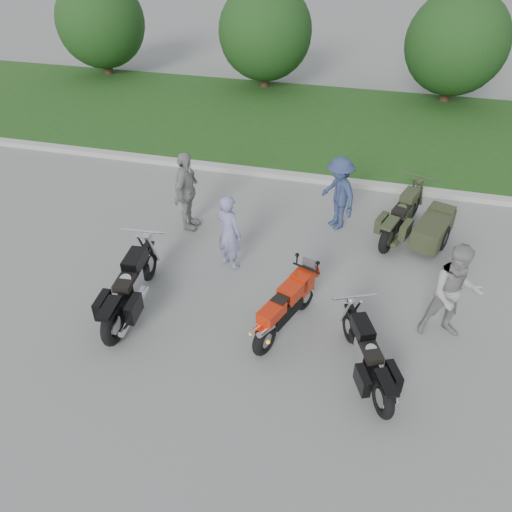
% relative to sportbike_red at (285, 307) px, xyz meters
% --- Properties ---
extents(ground, '(80.00, 80.00, 0.00)m').
position_rel_sportbike_red_xyz_m(ground, '(-0.70, -0.05, -0.55)').
color(ground, gray).
rests_on(ground, ground).
extents(curb, '(60.00, 0.30, 0.15)m').
position_rel_sportbike_red_xyz_m(curb, '(-0.70, 5.95, -0.48)').
color(curb, '#B6B3AB').
rests_on(curb, ground).
extents(grass_strip, '(60.00, 8.00, 0.14)m').
position_rel_sportbike_red_xyz_m(grass_strip, '(-0.70, 10.10, -0.48)').
color(grass_strip, '#2C6221').
rests_on(grass_strip, ground).
extents(tree_far_left, '(3.60, 3.60, 4.00)m').
position_rel_sportbike_red_xyz_m(tree_far_left, '(-10.70, 13.45, 1.64)').
color(tree_far_left, '#3F2B1C').
rests_on(tree_far_left, ground).
extents(tree_mid_left, '(3.60, 3.60, 4.00)m').
position_rel_sportbike_red_xyz_m(tree_mid_left, '(-3.70, 13.45, 1.64)').
color(tree_mid_left, '#3F2B1C').
rests_on(tree_mid_left, ground).
extents(tree_mid_right, '(3.60, 3.60, 4.00)m').
position_rel_sportbike_red_xyz_m(tree_mid_right, '(3.30, 13.45, 1.64)').
color(tree_mid_right, '#3F2B1C').
rests_on(tree_mid_right, ground).
extents(sportbike_red, '(0.84, 1.92, 0.94)m').
position_rel_sportbike_red_xyz_m(sportbike_red, '(0.00, 0.00, 0.00)').
color(sportbike_red, black).
rests_on(sportbike_red, ground).
extents(cruiser_left, '(0.56, 2.57, 0.99)m').
position_rel_sportbike_red_xyz_m(cruiser_left, '(-2.90, -0.22, -0.05)').
color(cruiser_left, black).
rests_on(cruiser_left, ground).
extents(cruiser_right, '(1.05, 2.07, 0.85)m').
position_rel_sportbike_red_xyz_m(cruiser_right, '(1.52, -0.73, -0.12)').
color(cruiser_right, black).
rests_on(cruiser_right, ground).
extents(cruiser_sidecar, '(1.66, 2.40, 0.95)m').
position_rel_sportbike_red_xyz_m(cruiser_sidecar, '(2.32, 3.59, -0.11)').
color(cruiser_sidecar, black).
rests_on(cruiser_sidecar, ground).
extents(person_stripe, '(0.73, 0.64, 1.68)m').
position_rel_sportbike_red_xyz_m(person_stripe, '(-1.53, 1.63, 0.29)').
color(person_stripe, '#8286B1').
rests_on(person_stripe, ground).
extents(person_grey, '(1.02, 0.86, 1.89)m').
position_rel_sportbike_red_xyz_m(person_grey, '(2.80, 0.65, 0.39)').
color(person_grey, gray).
rests_on(person_grey, ground).
extents(person_denim, '(1.24, 1.29, 1.77)m').
position_rel_sportbike_red_xyz_m(person_denim, '(0.44, 3.77, 0.33)').
color(person_denim, navy).
rests_on(person_denim, ground).
extents(person_back, '(0.50, 1.13, 1.90)m').
position_rel_sportbike_red_xyz_m(person_back, '(-2.92, 2.84, 0.39)').
color(person_back, '#989993').
rests_on(person_back, ground).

